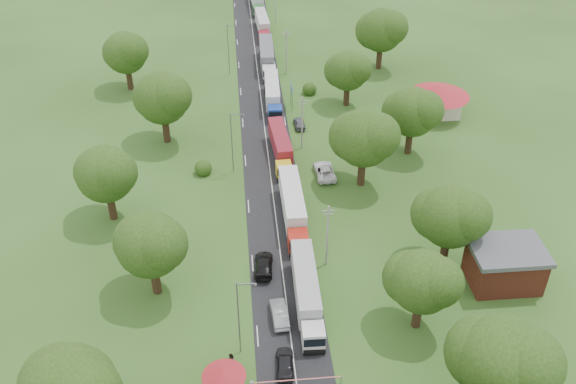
{
  "coord_description": "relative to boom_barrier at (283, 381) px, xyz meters",
  "views": [
    {
      "loc": [
        -4.66,
        -66.26,
        53.16
      ],
      "look_at": [
        1.82,
        4.71,
        3.0
      ],
      "focal_mm": 40.0,
      "sensor_mm": 36.0,
      "label": 1
    }
  ],
  "objects": [
    {
      "name": "car_lane_mid",
      "position": [
        0.36,
        9.36,
        -0.09
      ],
      "size": [
        2.01,
        4.98,
        1.61
      ],
      "primitive_type": "imported",
      "rotation": [
        0.0,
        0.0,
        3.21
      ],
      "color": "gray",
      "rests_on": "ground"
    },
    {
      "name": "truck_6",
      "position": [
        3.09,
        112.19,
        1.16
      ],
      "size": [
        3.03,
        14.03,
        3.88
      ],
      "color": "#246227",
      "rests_on": "ground"
    },
    {
      "name": "info_sign",
      "position": [
        6.56,
        60.0,
        2.11
      ],
      "size": [
        0.12,
        3.1,
        4.1
      ],
      "color": "slate",
      "rests_on": "ground"
    },
    {
      "name": "tree_6",
      "position": [
        16.35,
        60.14,
        5.7
      ],
      "size": [
        8.0,
        8.0,
        10.1
      ],
      "color": "#382616",
      "rests_on": "ground"
    },
    {
      "name": "ground",
      "position": [
        1.36,
        25.0,
        -0.89
      ],
      "size": [
        260.0,
        260.0,
        0.0
      ],
      "primitive_type": "plane",
      "color": "#2A4517",
      "rests_on": "ground"
    },
    {
      "name": "pole_3",
      "position": [
        6.86,
        74.0,
        3.79
      ],
      "size": [
        1.6,
        0.24,
        9.0
      ],
      "color": "gray",
      "rests_on": "ground"
    },
    {
      "name": "boom_barrier",
      "position": [
        0.0,
        0.0,
        0.0
      ],
      "size": [
        9.22,
        0.35,
        1.18
      ],
      "color": "slate",
      "rests_on": "ground"
    },
    {
      "name": "guard_booth",
      "position": [
        -5.84,
        -0.0,
        1.27
      ],
      "size": [
        4.4,
        4.4,
        3.45
      ],
      "color": "beige",
      "rests_on": "ground"
    },
    {
      "name": "truck_3",
      "position": [
        3.29,
        61.18,
        1.18
      ],
      "size": [
        2.83,
        14.14,
        3.91
      ],
      "color": "navy",
      "rests_on": "ground"
    },
    {
      "name": "road",
      "position": [
        1.36,
        45.0,
        -0.89
      ],
      "size": [
        8.0,
        200.0,
        0.04
      ],
      "primitive_type": "cube",
      "color": "black",
      "rests_on": "ground"
    },
    {
      "name": "pole_4",
      "position": [
        6.86,
        102.0,
        3.79
      ],
      "size": [
        1.6,
        0.24,
        9.0
      ],
      "color": "gray",
      "rests_on": "ground"
    },
    {
      "name": "lamp_0",
      "position": [
        -3.99,
        5.0,
        4.66
      ],
      "size": [
        2.03,
        0.22,
        10.0
      ],
      "color": "slate",
      "rests_on": "ground"
    },
    {
      "name": "truck_4",
      "position": [
        3.36,
        77.52,
        1.33
      ],
      "size": [
        2.93,
        15.11,
        4.18
      ],
      "color": "silver",
      "rests_on": "ground"
    },
    {
      "name": "house_cream",
      "position": [
        31.36,
        55.0,
        2.75
      ],
      "size": [
        10.08,
        10.08,
        5.8
      ],
      "color": "beige",
      "rests_on": "ground"
    },
    {
      "name": "truck_1",
      "position": [
        3.62,
        27.27,
        1.35
      ],
      "size": [
        2.7,
        15.26,
        4.23
      ],
      "color": "#9F1D12",
      "rests_on": "ground"
    },
    {
      "name": "lamp_1",
      "position": [
        -3.99,
        40.0,
        4.66
      ],
      "size": [
        2.03,
        0.22,
        10.0
      ],
      "color": "slate",
      "rests_on": "ground"
    },
    {
      "name": "car_lane_rear",
      "position": [
        -0.91,
        17.68,
        -0.11
      ],
      "size": [
        2.66,
        5.57,
        1.57
      ],
      "primitive_type": "imported",
      "rotation": [
        0.0,
        0.0,
        3.05
      ],
      "color": "black",
      "rests_on": "ground"
    },
    {
      "name": "pedestrian_booth",
      "position": [
        -5.14,
        3.0,
        0.06
      ],
      "size": [
        1.01,
        1.12,
        1.89
      ],
      "primitive_type": "imported",
      "rotation": [
        0.0,
        0.0,
        -1.19
      ],
      "color": "gray",
      "rests_on": "ground"
    },
    {
      "name": "tree_12",
      "position": [
        -14.66,
        50.17,
        6.96
      ],
      "size": [
        9.6,
        9.6,
        12.05
      ],
      "color": "#382616",
      "rests_on": "ground"
    },
    {
      "name": "lamp_2",
      "position": [
        -3.99,
        75.0,
        4.66
      ],
      "size": [
        2.03,
        0.22,
        10.0
      ],
      "color": "slate",
      "rests_on": "ground"
    },
    {
      "name": "car_lane_front",
      "position": [
        0.36,
        2.35,
        -0.12
      ],
      "size": [
        2.11,
        4.61,
        1.53
      ],
      "primitive_type": "imported",
      "rotation": [
        0.0,
        0.0,
        3.08
      ],
      "color": "black",
      "rests_on": "ground"
    },
    {
      "name": "tree_11",
      "position": [
        -20.65,
        30.16,
        6.33
      ],
      "size": [
        8.8,
        8.8,
        11.07
      ],
      "color": "#382616",
      "rests_on": "ground"
    },
    {
      "name": "car_verge_near",
      "position": [
        9.36,
        37.72,
        -0.06
      ],
      "size": [
        3.03,
        6.09,
        1.66
      ],
      "primitive_type": "imported",
      "rotation": [
        0.0,
        0.0,
        3.19
      ],
      "color": "white",
      "rests_on": "ground"
    },
    {
      "name": "tree_2",
      "position": [
        15.35,
        7.14,
        5.7
      ],
      "size": [
        8.0,
        8.0,
        10.1
      ],
      "color": "#382616",
      "rests_on": "ground"
    },
    {
      "name": "tree_7",
      "position": [
        25.34,
        75.17,
        6.96
      ],
      "size": [
        9.6,
        9.6,
        12.05
      ],
      "color": "#382616",
      "rests_on": "ground"
    },
    {
      "name": "truck_2",
      "position": [
        3.29,
        43.4,
        1.1
      ],
      "size": [
        3.08,
        13.61,
        3.76
      ],
      "color": "gold",
      "rests_on": "ground"
    },
    {
      "name": "tree_4",
      "position": [
        14.34,
        35.17,
        6.96
      ],
      "size": [
        9.6,
        9.6,
        12.05
      ],
      "color": "#382616",
      "rests_on": "ground"
    },
    {
      "name": "tree_5",
      "position": [
        23.35,
        43.16,
        6.33
      ],
      "size": [
        8.8,
        8.8,
        11.07
      ],
      "color": "#382616",
      "rests_on": "ground"
    },
    {
      "name": "truck_0",
      "position": [
        3.6,
        11.25,
        1.26
      ],
      "size": [
        2.71,
        14.66,
        4.06
      ],
      "color": "silver",
      "rests_on": "ground"
    },
    {
      "name": "house_brick",
      "position": [
        27.36,
        13.0,
        1.76
      ],
      "size": [
        8.6,
        6.6,
        5.2
      ],
      "color": "maroon",
      "rests_on": "ground"
    },
    {
      "name": "tree_10",
      "position": [
        -13.65,
        15.16,
        6.33
      ],
      "size": [
        8.8,
        8.8,
        11.07
      ],
      "color": "#382616",
      "rests_on": "ground"
    },
    {
      "name": "car_verge_far",
      "position": [
        7.21,
        52.82,
        -0.18
      ],
      "size": [
        1.83,
        4.25,
        1.43
      ],
      "primitive_type": "imported",
      "rotation": [
        0.0,
        0.0,
        3.18
      ],
      "color": "#55575C",
      "rests_on": "ground"
    },
    {
      "name": "truck_5",
      "position": [
        3.55,
        95.74,
        1.09
      ],
      "size": [
        2.85,
        13.53,
        3.74
      ],
      "color": "maroon",
      "rests_on": "ground"
    },
    {
      "name": "tree_1",
      "position": [
        19.34,
        -4.83,
        6.96
      ],
      "size": [
        9.6,
        9.6,
        12.05
      ],
      "color": "#382616",
      "rests_on": "ground"
    },
    {
      "name": "tree_13",
      "position": [
        -22.65,
        70.16,
        6.33
      ],
      "size": [
        8.8,
        8.8,
        11.07
      ],
      "color": "#382616",
      "rests_on": "ground"
    },
    {
      "name": "tree_3",
      "position": [
        21.35,
        17.16,
        6.33
      ],
      "size": [
        8.8,
        8.8,
        11.07
      ],
      "color": "#382616",
      "rests_on": "ground"
    },
    {
      "name": "pole_1",
      "position": [
        6.86,
        18.0,
        3.79
      ],
      "size": [
        1.6,
        0.24,
        9.0
      ],
      "color": "gray",
      "rests_on": "ground"
    },
    {
      "name": "pole_2",
      "position": [
        6.86,
        46.0,
        3.79
      ],
      "size": [
        1.6,
        0.24,
        9.0
      ],
      "color": "gray",
      "rests_on": "ground"
    }
  ]
}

